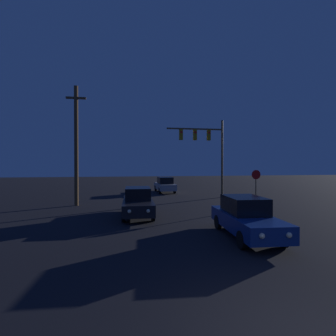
{
  "coord_description": "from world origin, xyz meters",
  "views": [
    {
      "loc": [
        -2.74,
        -3.31,
        2.89
      ],
      "look_at": [
        0.0,
        12.39,
        2.67
      ],
      "focal_mm": 28.0,
      "sensor_mm": 36.0,
      "label": 1
    }
  ],
  "objects_px": {
    "car_mid": "(138,202)",
    "utility_pole": "(76,144)",
    "stop_sign": "(256,182)",
    "car_far": "(165,185)",
    "car_near": "(246,217)",
    "traffic_signal_mast": "(207,145)"
  },
  "relations": [
    {
      "from": "car_near",
      "to": "traffic_signal_mast",
      "type": "relative_size",
      "value": 0.69
    },
    {
      "from": "car_mid",
      "to": "traffic_signal_mast",
      "type": "bearing_deg",
      "value": -130.02
    },
    {
      "from": "traffic_signal_mast",
      "to": "stop_sign",
      "type": "xyz_separation_m",
      "value": [
        1.45,
        -5.79,
        -2.89
      ]
    },
    {
      "from": "traffic_signal_mast",
      "to": "stop_sign",
      "type": "bearing_deg",
      "value": -75.92
    },
    {
      "from": "car_mid",
      "to": "traffic_signal_mast",
      "type": "relative_size",
      "value": 0.69
    },
    {
      "from": "car_near",
      "to": "stop_sign",
      "type": "bearing_deg",
      "value": -117.59
    },
    {
      "from": "utility_pole",
      "to": "car_mid",
      "type": "bearing_deg",
      "value": -47.82
    },
    {
      "from": "stop_sign",
      "to": "car_mid",
      "type": "bearing_deg",
      "value": -171.0
    },
    {
      "from": "car_near",
      "to": "utility_pole",
      "type": "relative_size",
      "value": 0.56
    },
    {
      "from": "traffic_signal_mast",
      "to": "car_far",
      "type": "bearing_deg",
      "value": 119.89
    },
    {
      "from": "car_far",
      "to": "stop_sign",
      "type": "distance_m",
      "value": 11.68
    },
    {
      "from": "car_near",
      "to": "traffic_signal_mast",
      "type": "xyz_separation_m",
      "value": [
        2.35,
        12.0,
        3.82
      ]
    },
    {
      "from": "car_near",
      "to": "car_mid",
      "type": "bearing_deg",
      "value": -47.23
    },
    {
      "from": "car_mid",
      "to": "stop_sign",
      "type": "xyz_separation_m",
      "value": [
        7.82,
        1.24,
        0.94
      ]
    },
    {
      "from": "car_near",
      "to": "utility_pole",
      "type": "height_order",
      "value": "utility_pole"
    },
    {
      "from": "traffic_signal_mast",
      "to": "stop_sign",
      "type": "relative_size",
      "value": 2.67
    },
    {
      "from": "car_mid",
      "to": "stop_sign",
      "type": "height_order",
      "value": "stop_sign"
    },
    {
      "from": "traffic_signal_mast",
      "to": "utility_pole",
      "type": "relative_size",
      "value": 0.81
    },
    {
      "from": "stop_sign",
      "to": "utility_pole",
      "type": "xyz_separation_m",
      "value": [
        -11.85,
        3.21,
        2.6
      ]
    },
    {
      "from": "car_mid",
      "to": "utility_pole",
      "type": "bearing_deg",
      "value": -45.67
    },
    {
      "from": "car_near",
      "to": "car_far",
      "type": "height_order",
      "value": "same"
    },
    {
      "from": "car_far",
      "to": "stop_sign",
      "type": "bearing_deg",
      "value": -69.38
    }
  ]
}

